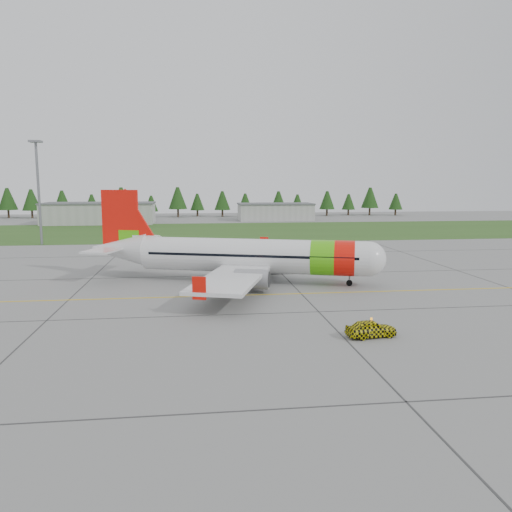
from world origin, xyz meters
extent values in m
plane|color=gray|center=(0.00, 0.00, 0.00)|extent=(320.00, 320.00, 0.00)
cylinder|color=silver|center=(5.45, 15.15, 3.32)|extent=(27.79, 12.59, 4.18)
sphere|color=silver|center=(18.69, 10.84, 3.32)|extent=(4.18, 4.18, 4.18)
cone|color=silver|center=(-11.37, 20.62, 3.70)|extent=(8.42, 6.29, 4.18)
cube|color=black|center=(19.00, 10.74, 3.70)|extent=(2.49, 3.18, 0.60)
cylinder|color=#4CBB0E|center=(13.60, 12.50, 3.32)|extent=(3.97, 4.91, 4.26)
cylinder|color=red|center=(16.04, 11.70, 3.32)|extent=(3.56, 4.78, 4.26)
cube|color=silver|center=(4.94, 15.32, 2.14)|extent=(16.20, 34.43, 0.39)
cube|color=red|center=(9.18, 31.85, 2.73)|extent=(1.28, 0.58, 2.14)
cube|color=red|center=(-1.35, -0.56, 2.73)|extent=(1.28, 0.58, 2.14)
cylinder|color=gray|center=(8.29, 20.42, 1.55)|extent=(4.36, 3.33, 2.25)
cylinder|color=gray|center=(4.64, 9.21, 1.55)|extent=(4.36, 3.33, 2.25)
cube|color=red|center=(-11.16, 20.55, 7.29)|extent=(4.81, 1.89, 8.14)
cube|color=#4CBB0E|center=(-10.04, 20.18, 4.93)|extent=(2.79, 1.29, 2.57)
cube|color=silver|center=(-11.88, 20.78, 3.96)|extent=(7.07, 12.78, 0.24)
cylinder|color=slate|center=(16.65, 11.51, 0.75)|extent=(0.19, 0.19, 1.50)
cylinder|color=black|center=(16.65, 11.51, 0.36)|extent=(0.79, 0.51, 0.73)
cylinder|color=slate|center=(4.84, 18.50, 1.02)|extent=(0.24, 0.24, 2.04)
cylinder|color=black|center=(4.44, 18.63, 0.56)|extent=(1.21, 0.80, 1.11)
cylinder|color=slate|center=(2.99, 12.79, 1.02)|extent=(0.24, 0.24, 2.04)
cylinder|color=black|center=(2.58, 12.93, 0.56)|extent=(1.21, 0.80, 1.11)
imported|color=#F5EB0D|center=(12.21, -8.17, 2.05)|extent=(1.61, 1.82, 4.09)
imported|color=white|center=(-10.04, 59.63, 2.16)|extent=(1.92, 1.87, 4.32)
cube|color=#30561E|center=(0.00, 82.00, 0.01)|extent=(320.00, 50.00, 0.03)
cube|color=gold|center=(0.00, 8.00, 0.01)|extent=(120.00, 0.25, 0.02)
cube|color=#A8A8A3|center=(-30.00, 110.00, 3.00)|extent=(32.00, 14.00, 6.00)
cube|color=#A8A8A3|center=(25.00, 118.00, 2.60)|extent=(24.00, 12.00, 5.20)
cylinder|color=slate|center=(-32.00, 58.00, 10.00)|extent=(0.50, 0.50, 20.00)
camera|label=1|loc=(-1.68, -45.34, 12.23)|focal=35.00mm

